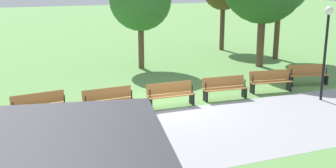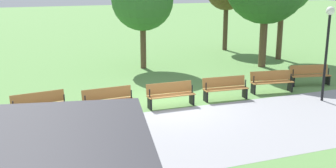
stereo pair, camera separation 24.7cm
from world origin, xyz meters
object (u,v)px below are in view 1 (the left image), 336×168
Objects in this scene: bench_1 at (270,81)px; tree_0 at (140,0)px; bench_3 at (171,94)px; lamp_post at (327,35)px; bench_0 at (308,74)px; bench_2 at (225,87)px; bench_5 at (39,106)px; bench_4 at (108,100)px.

tree_0 reaches higher than bench_1.
lamp_post reaches higher than bench_3.
bench_2 is (4.64, 0.64, 0.00)m from bench_0.
bench_1 is at bearing -176.05° from bench_3.
bench_1 is at bearing -170.10° from bench_2.
bench_2 is at bearing 170.08° from bench_5.
bench_1 and bench_2 have the same top height.
bench_3 is at bearing 168.11° from bench_5.
lamp_post reaches higher than bench_0.
lamp_post is at bearing 162.47° from bench_5.
bench_0 is 1.03× the size of bench_3.
bench_1 is 0.51× the size of lamp_post.
bench_0 is 4.69m from bench_2.
tree_0 is at bearing -60.60° from lamp_post.
bench_4 and bench_5 have the same top height.
bench_0 is at bearing -174.07° from bench_3.
tree_0 is at bearing -75.98° from bench_2.
bench_5 is (9.35, 0.00, 0.00)m from bench_1.
bench_1 is 2.34m from bench_2.
bench_3 is at bearing -14.00° from lamp_post.
bench_3 is at bearing 80.51° from tree_0.
bench_3 is 7.60m from tree_0.
bench_4 is (2.34, -0.08, 0.00)m from bench_3.
bench_4 is at bearing -1.98° from bench_3.
bench_5 is at bearing 1.99° from bench_2.
bench_1 is 1.01× the size of bench_2.
lamp_post reaches higher than bench_5.
bench_0 is 1.01× the size of bench_1.
bench_3 is (2.34, 0.08, 0.00)m from bench_2.
bench_0 is 0.51× the size of lamp_post.
bench_1 and bench_4 have the same top height.
bench_4 is at bearing 9.92° from bench_1.
bench_5 is (11.66, 0.40, 0.00)m from bench_0.
bench_5 is (4.68, -0.32, 0.00)m from bench_3.
bench_2 is 7.02m from bench_5.
bench_2 is 4.69m from bench_4.
bench_4 is at bearing 3.97° from bench_2.
bench_1 is at bearing -57.20° from lamp_post.
bench_1 is 7.02m from bench_4.
bench_4 is at bearing 62.73° from tree_0.
lamp_post is at bearing 119.40° from tree_0.
tree_0 is (-5.82, -6.52, 3.11)m from bench_5.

